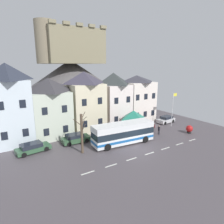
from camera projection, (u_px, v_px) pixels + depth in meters
ground_plane at (141, 149)px, 27.54m from camera, size 40.00×60.00×0.07m
townhouse_00 at (9, 104)px, 28.72m from camera, size 5.27×6.86×11.73m
townhouse_01 at (50, 108)px, 31.36m from camera, size 5.87×5.56×9.49m
townhouse_02 at (85, 101)px, 34.66m from camera, size 5.72×5.97×10.35m
townhouse_03 at (113, 99)px, 37.88m from camera, size 5.27×6.06×10.02m
townhouse_04 at (136, 98)px, 40.83m from camera, size 6.14×5.96×9.40m
hilltop_castle at (71, 83)px, 50.19m from camera, size 38.43×38.43×20.60m
transit_bus at (123, 133)px, 28.99m from camera, size 9.54×3.28×3.15m
bus_shelter at (133, 115)px, 33.71m from camera, size 3.60×3.60×3.84m
parked_car_00 at (142, 126)px, 35.83m from camera, size 4.60×2.32×1.30m
parked_car_01 at (166, 120)px, 39.81m from camera, size 3.98×2.18×1.36m
parked_car_02 at (33, 148)px, 26.31m from camera, size 4.61×2.40×1.28m
parked_car_03 at (76, 138)px, 29.56m from camera, size 4.22×2.09×1.37m
pedestrian_00 at (159, 129)px, 33.05m from camera, size 0.33×0.33×1.55m
pedestrian_01 at (153, 129)px, 33.10m from camera, size 0.32×0.32×1.58m
pedestrian_02 at (154, 127)px, 34.77m from camera, size 0.30×0.38×1.49m
public_bench at (130, 126)px, 36.51m from camera, size 1.63×0.48×0.87m
flagpole at (173, 107)px, 36.86m from camera, size 0.95×0.10×6.39m
harbour_buoy at (189, 129)px, 33.63m from camera, size 1.15×1.15×1.40m
bare_tree_00 at (82, 133)px, 25.58m from camera, size 1.65×1.70×5.47m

